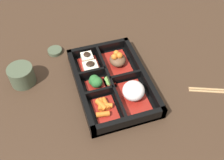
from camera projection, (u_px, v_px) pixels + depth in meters
ground_plane at (112, 86)px, 0.78m from camera, size 3.00×3.00×0.00m
bento_base at (112, 84)px, 0.78m from camera, size 0.31×0.21×0.01m
bento_rim at (111, 81)px, 0.77m from camera, size 0.31×0.21×0.04m
bowl_stew at (117, 61)px, 0.81m from camera, size 0.12×0.07×0.05m
bowl_rice at (133, 92)px, 0.72m from camera, size 0.12×0.07×0.06m
bowl_tofu at (89, 63)px, 0.81m from camera, size 0.08×0.06×0.04m
bowl_greens at (95, 82)px, 0.75m from camera, size 0.06×0.06×0.04m
bowl_carrots at (104, 108)px, 0.71m from camera, size 0.08×0.06×0.02m
bowl_pickles at (109, 81)px, 0.77m from camera, size 0.04×0.03×0.01m
tea_cup at (22, 75)px, 0.77m from camera, size 0.07×0.07×0.06m
sauce_dish at (55, 51)px, 0.87m from camera, size 0.05×0.05×0.01m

